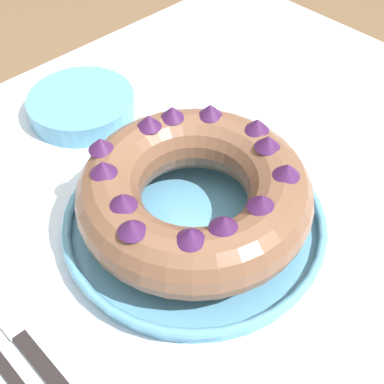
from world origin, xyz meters
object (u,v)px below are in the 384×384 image
Objects in this scene: serving_dish at (192,221)px; bundt_cake at (192,191)px; side_bowl at (82,105)px; cake_knife at (21,338)px.

bundt_cake reaches higher than serving_dish.
serving_dish is 1.99× the size of side_bowl.
bundt_cake is at bearing -5.24° from cake_knife.
cake_knife is at bearing 176.51° from serving_dish.
bundt_cake is 0.30m from side_bowl.
serving_dish is at bearing -77.22° from bundt_cake.
serving_dish reaches higher than cake_knife.
side_bowl reaches higher than serving_dish.
bundt_cake is 0.25m from cake_knife.
bundt_cake is (-0.00, 0.00, 0.05)m from serving_dish.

